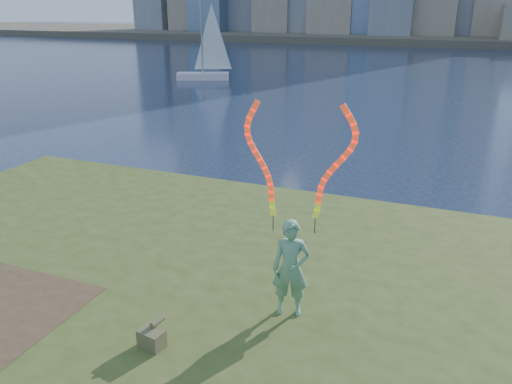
% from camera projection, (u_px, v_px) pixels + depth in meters
% --- Properties ---
extents(ground, '(320.00, 320.00, 0.00)m').
position_uv_depth(ground, '(178.00, 288.00, 11.49)').
color(ground, '#18243D').
rests_on(ground, ground).
extents(grassy_knoll, '(20.00, 18.00, 0.80)m').
position_uv_depth(grassy_knoll, '(115.00, 332.00, 9.38)').
color(grassy_knoll, '#3B4B1A').
rests_on(grassy_knoll, ground).
extents(far_shore, '(320.00, 40.00, 1.20)m').
position_uv_depth(far_shore, '(435.00, 37.00, 93.78)').
color(far_shore, '#514B3B').
rests_on(far_shore, ground).
extents(woman_with_ribbons, '(2.07, 0.69, 4.18)m').
position_uv_depth(woman_with_ribbons, '(292.00, 244.00, 8.73)').
color(woman_with_ribbons, '#116627').
rests_on(woman_with_ribbons, grassy_knoll).
extents(canvas_bag, '(0.47, 0.53, 0.40)m').
position_uv_depth(canvas_bag, '(152.00, 337.00, 8.23)').
color(canvas_bag, brown).
rests_on(canvas_bag, grassy_knoll).
extents(sailboat, '(4.71, 3.13, 7.26)m').
position_uv_depth(sailboat, '(205.00, 65.00, 43.34)').
color(sailboat, white).
rests_on(sailboat, ground).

